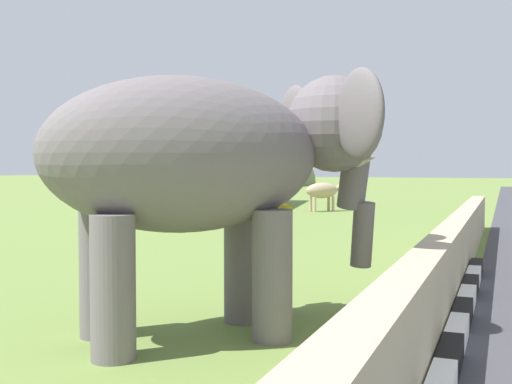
# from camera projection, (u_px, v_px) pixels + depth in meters

# --- Properties ---
(barrier_parapet) EXTENTS (28.00, 0.36, 1.00)m
(barrier_parapet) POSITION_uv_depth(u_px,v_px,m) (419.00, 311.00, 5.87)
(barrier_parapet) COLOR tan
(barrier_parapet) RESTS_ON ground_plane
(elephant) EXTENTS (3.83, 3.84, 2.98)m
(elephant) POSITION_uv_depth(u_px,v_px,m) (216.00, 160.00, 6.79)
(elephant) COLOR #655E61
(elephant) RESTS_ON ground_plane
(person_handler) EXTENTS (0.58, 0.44, 1.66)m
(person_handler) POSITION_uv_depth(u_px,v_px,m) (279.00, 242.00, 7.88)
(person_handler) COLOR navy
(person_handler) RESTS_ON ground_plane
(bus_white) EXTENTS (10.36, 4.47, 3.50)m
(bus_white) POSITION_uv_depth(u_px,v_px,m) (233.00, 163.00, 29.05)
(bus_white) COLOR silver
(bus_white) RESTS_ON ground_plane
(cow_near) EXTENTS (1.68, 1.59, 1.23)m
(cow_near) POSITION_uv_depth(u_px,v_px,m) (323.00, 191.00, 26.02)
(cow_near) COLOR tan
(cow_near) RESTS_ON ground_plane
(cow_mid) EXTENTS (1.81, 1.39, 1.23)m
(cow_mid) POSITION_uv_depth(u_px,v_px,m) (250.00, 200.00, 18.92)
(cow_mid) COLOR #473323
(cow_mid) RESTS_ON ground_plane
(cow_far) EXTENTS (1.93, 0.84, 1.23)m
(cow_far) POSITION_uv_depth(u_px,v_px,m) (264.00, 196.00, 21.70)
(cow_far) COLOR tan
(cow_far) RESTS_ON ground_plane
(hill_east) EXTENTS (27.38, 21.90, 14.17)m
(hill_east) POSITION_uv_depth(u_px,v_px,m) (211.00, 185.00, 65.68)
(hill_east) COLOR #6E7E52
(hill_east) RESTS_ON ground_plane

